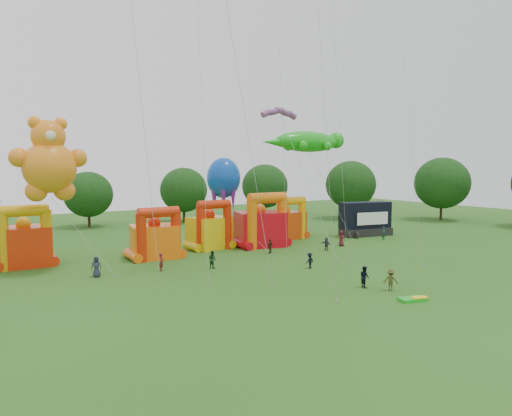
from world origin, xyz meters
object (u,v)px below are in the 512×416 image
gecko_kite (323,178)px  spectator_0 (96,267)px  octopus_kite (232,199)px  spectator_4 (270,246)px  bouncy_castle_0 (24,243)px  bouncy_castle_2 (210,230)px  stage_trailer (365,219)px  teddy_bear_kite (67,201)px

gecko_kite → spectator_0: size_ratio=7.74×
octopus_kite → spectator_4: (0.82, -7.40, -4.98)m
bouncy_castle_0 → spectator_0: size_ratio=3.28×
bouncy_castle_2 → spectator_0: 16.58m
bouncy_castle_0 → spectator_4: size_ratio=3.69×
octopus_kite → spectator_0: 20.88m
bouncy_castle_2 → octopus_kite: 5.21m
spectator_4 → spectator_0: bearing=-23.0°
bouncy_castle_2 → octopus_kite: size_ratio=0.54×
stage_trailer → teddy_bear_kite: size_ratio=0.54×
teddy_bear_kite → spectator_0: 6.57m
bouncy_castle_0 → teddy_bear_kite: size_ratio=0.43×
teddy_bear_kite → spectator_4: size_ratio=8.62×
spectator_4 → bouncy_castle_2: bearing=-80.1°
bouncy_castle_0 → bouncy_castle_2: (19.84, -1.08, -0.09)m
bouncy_castle_0 → spectator_0: 9.72m
bouncy_castle_0 → gecko_kite: size_ratio=0.42×
stage_trailer → octopus_kite: 20.40m
spectator_0 → bouncy_castle_2: bearing=49.5°
gecko_kite → spectator_4: (-11.39, -4.34, -7.48)m
bouncy_castle_0 → gecko_kite: bearing=-4.8°
stage_trailer → gecko_kite: gecko_kite is taller
spectator_4 → stage_trailer: bearing=165.8°
gecko_kite → spectator_4: gecko_kite is taller
spectator_0 → spectator_4: spectator_0 is taller
octopus_kite → spectator_0: octopus_kite is taller
gecko_kite → spectator_0: 32.04m
stage_trailer → octopus_kite: octopus_kite is taller
stage_trailer → gecko_kite: size_ratio=0.53×
stage_trailer → bouncy_castle_2: bearing=174.2°
stage_trailer → spectator_0: bearing=-172.9°
bouncy_castle_2 → stage_trailer: bouncy_castle_2 is taller
teddy_bear_kite → gecko_kite: (32.54, 2.68, 1.60)m
teddy_bear_kite → gecko_kite: bearing=4.7°
spectator_0 → gecko_kite: bearing=33.5°
bouncy_castle_2 → spectator_0: size_ratio=3.13×
teddy_bear_kite → spectator_4: teddy_bear_kite is taller
spectator_4 → bouncy_castle_0: bearing=-42.5°
bouncy_castle_2 → teddy_bear_kite: 17.88m
octopus_kite → spectator_4: size_ratio=6.59×
bouncy_castle_0 → stage_trailer: 43.40m
bouncy_castle_0 → bouncy_castle_2: bouncy_castle_0 is taller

